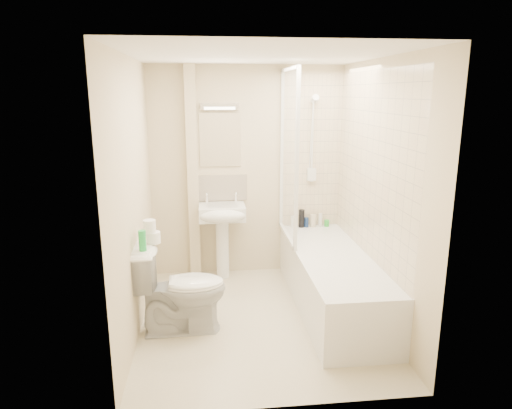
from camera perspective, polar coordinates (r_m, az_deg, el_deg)
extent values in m
plane|color=beige|center=(4.47, 0.44, -14.16)|extent=(2.50, 2.50, 0.00)
cube|color=beige|center=(5.27, -1.13, 4.01)|extent=(2.20, 0.02, 2.40)
cube|color=beige|center=(4.07, -15.09, 0.59)|extent=(0.02, 2.50, 2.40)
cube|color=beige|center=(4.32, 15.13, 1.32)|extent=(0.02, 2.50, 2.40)
cube|color=white|center=(3.96, 0.51, 18.19)|extent=(2.20, 2.50, 0.02)
cube|color=beige|center=(5.34, 6.96, 6.49)|extent=(0.70, 0.01, 1.75)
cube|color=beige|center=(4.46, 14.25, 4.71)|extent=(0.01, 2.10, 1.75)
cube|color=beige|center=(5.19, -7.91, 3.73)|extent=(0.12, 0.12, 2.40)
cube|color=beige|center=(5.27, -4.40, 2.10)|extent=(0.60, 0.02, 0.30)
cube|color=white|center=(5.19, -4.52, 8.05)|extent=(0.46, 0.01, 0.60)
cube|color=silver|center=(5.14, -4.59, 12.13)|extent=(0.42, 0.07, 0.07)
cube|color=white|center=(4.67, 9.46, -9.37)|extent=(0.70, 2.10, 0.55)
cube|color=white|center=(4.59, 9.57, -6.84)|extent=(0.56, 1.96, 0.05)
cube|color=white|center=(4.84, 4.09, 6.10)|extent=(0.01, 0.90, 1.80)
cube|color=white|center=(5.26, 3.25, 6.73)|extent=(0.04, 0.04, 1.80)
cube|color=white|center=(4.41, 5.13, 5.31)|extent=(0.04, 0.04, 1.80)
cube|color=white|center=(4.80, 4.28, 16.55)|extent=(0.04, 0.90, 0.04)
cube|color=white|center=(5.04, 3.92, -3.87)|extent=(0.04, 0.90, 0.03)
cylinder|color=white|center=(5.31, 7.06, 7.80)|extent=(0.02, 0.02, 0.90)
cylinder|color=white|center=(5.37, 6.92, 3.02)|extent=(0.05, 0.05, 0.02)
cylinder|color=white|center=(5.28, 7.21, 12.66)|extent=(0.05, 0.05, 0.02)
cylinder|color=white|center=(5.21, 7.39, 12.97)|extent=(0.08, 0.11, 0.11)
cube|color=white|center=(5.35, 6.95, 3.74)|extent=(0.10, 0.05, 0.14)
cylinder|color=white|center=(5.27, 6.92, 8.31)|extent=(0.01, 0.13, 0.84)
cylinder|color=white|center=(5.30, -4.21, -5.51)|extent=(0.15, 0.15, 0.69)
cube|color=white|center=(5.14, -4.28, -0.95)|extent=(0.51, 0.40, 0.16)
ellipsoid|color=white|center=(4.98, -4.21, -1.44)|extent=(0.51, 0.22, 0.16)
cube|color=silver|center=(5.13, -4.29, -0.31)|extent=(0.36, 0.26, 0.04)
cylinder|color=white|center=(5.22, -6.19, 0.68)|extent=(0.03, 0.03, 0.10)
cylinder|color=white|center=(5.23, -2.51, 0.77)|extent=(0.03, 0.03, 0.10)
sphere|color=white|center=(5.20, -6.21, 1.26)|extent=(0.04, 0.04, 0.04)
sphere|color=white|center=(5.22, -2.52, 1.35)|extent=(0.04, 0.04, 0.04)
cylinder|color=white|center=(5.39, 4.63, -2.16)|extent=(0.05, 0.05, 0.14)
cylinder|color=black|center=(5.40, 5.72, -1.75)|extent=(0.07, 0.07, 0.21)
cylinder|color=navy|center=(5.42, 6.32, -2.22)|extent=(0.05, 0.05, 0.11)
cylinder|color=beige|center=(5.43, 7.13, -2.02)|extent=(0.07, 0.07, 0.15)
cylinder|color=silver|center=(5.45, 8.04, -1.94)|extent=(0.05, 0.05, 0.16)
cylinder|color=green|center=(5.48, 8.83, -2.31)|extent=(0.06, 0.06, 0.08)
imported|color=white|center=(4.18, -9.38, -10.29)|extent=(0.50, 0.82, 0.81)
cylinder|color=white|center=(4.11, -12.70, -4.04)|extent=(0.12, 0.12, 0.10)
cylinder|color=white|center=(4.08, -13.18, -2.67)|extent=(0.11, 0.11, 0.11)
cylinder|color=green|center=(3.93, -14.02, -4.40)|extent=(0.06, 0.06, 0.18)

